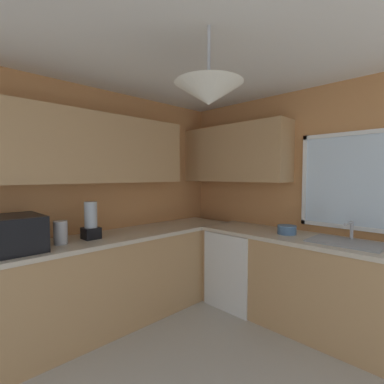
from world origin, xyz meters
TOP-DOWN VIEW (x-y plane):
  - room_shell at (-0.75, 0.50)m, footprint 3.52×3.55m
  - counter_run_left at (-1.39, 0.00)m, footprint 0.65×3.16m
  - counter_run_back at (0.21, 1.41)m, footprint 2.61×0.65m
  - dishwasher at (-0.73, 1.38)m, footprint 0.60×0.60m
  - microwave at (-1.39, -0.78)m, footprint 0.48×0.36m
  - kettle at (-1.37, -0.44)m, footprint 0.12×0.12m
  - sink_assembly at (0.41, 1.41)m, footprint 0.61×0.40m
  - bowl at (-0.16, 1.41)m, footprint 0.19×0.19m
  - blender_appliance at (-1.39, -0.15)m, footprint 0.15×0.15m

SIDE VIEW (x-z plane):
  - dishwasher at x=-0.73m, z-range 0.00..0.87m
  - counter_run_left at x=-1.39m, z-range 0.00..0.92m
  - counter_run_back at x=0.21m, z-range 0.00..0.92m
  - sink_assembly at x=0.41m, z-range 0.83..1.02m
  - bowl at x=-0.16m, z-range 0.91..1.00m
  - kettle at x=-1.37m, z-range 0.91..1.12m
  - microwave at x=-1.39m, z-range 0.91..1.20m
  - blender_appliance at x=-1.39m, z-range 0.90..1.26m
  - room_shell at x=-0.75m, z-range 0.51..3.04m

